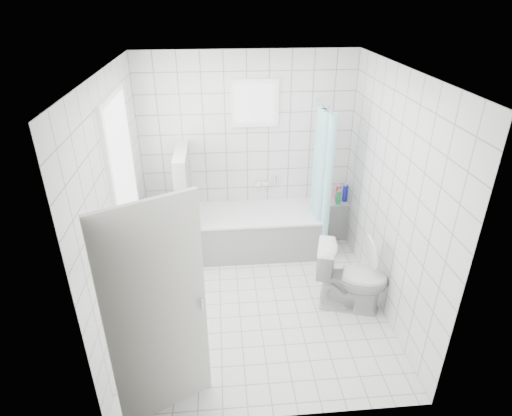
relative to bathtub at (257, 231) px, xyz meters
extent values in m
plane|color=white|center=(-0.09, -1.12, -0.29)|extent=(3.00, 3.00, 0.00)
plane|color=white|center=(-0.09, -1.12, 2.31)|extent=(3.00, 3.00, 0.00)
cube|color=white|center=(-0.09, 0.38, 1.01)|extent=(2.80, 0.02, 2.60)
cube|color=white|center=(-0.09, -2.62, 1.01)|extent=(2.80, 0.02, 2.60)
cube|color=white|center=(-1.49, -1.12, 1.01)|extent=(0.02, 3.00, 2.60)
cube|color=white|center=(1.31, -1.12, 1.01)|extent=(0.02, 3.00, 2.60)
cube|color=white|center=(-1.45, -0.82, 1.31)|extent=(0.01, 0.90, 1.40)
cube|color=white|center=(0.01, 0.33, 1.66)|extent=(0.50, 0.01, 0.50)
cube|color=white|center=(-1.40, -0.82, 0.57)|extent=(0.18, 1.02, 0.08)
cube|color=silver|center=(-0.99, -2.42, 0.71)|extent=(0.73, 0.40, 2.00)
cube|color=white|center=(0.00, 0.00, -0.02)|extent=(1.71, 0.75, 0.55)
cube|color=white|center=(0.00, 0.00, 0.27)|extent=(1.73, 0.77, 0.03)
cube|color=white|center=(-0.93, -0.05, 0.46)|extent=(0.15, 0.85, 1.50)
cube|color=white|center=(1.20, 0.25, -0.02)|extent=(0.40, 0.24, 0.55)
imported|color=white|center=(0.94, -1.28, 0.11)|extent=(0.88, 0.65, 0.80)
cylinder|color=silver|center=(0.81, -0.02, 1.71)|extent=(0.02, 0.80, 0.02)
cube|color=silver|center=(0.10, 0.33, 0.56)|extent=(0.18, 0.06, 0.06)
imported|color=#D068CB|center=(-1.39, -0.55, 0.70)|extent=(0.11, 0.11, 0.19)
imported|color=#D85482|center=(-1.39, -1.17, 0.75)|extent=(0.12, 0.12, 0.28)
imported|color=#3088D9|center=(-1.39, -1.04, 0.71)|extent=(0.12, 0.12, 0.21)
cylinder|color=red|center=(1.17, 0.28, 0.37)|extent=(0.06, 0.06, 0.23)
cylinder|color=#1A23D4|center=(1.27, 0.28, 0.38)|extent=(0.06, 0.06, 0.24)
cylinder|color=#1CA957|center=(1.16, 0.19, 0.36)|extent=(0.06, 0.06, 0.20)
camera|label=1|loc=(-0.46, -5.01, 2.97)|focal=30.00mm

